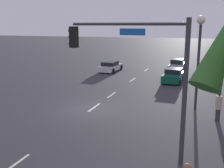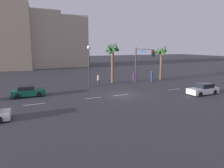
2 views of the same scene
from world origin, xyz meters
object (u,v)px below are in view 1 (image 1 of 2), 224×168
at_px(traffic_signal, 142,65).
at_px(pedestrian_0, 218,106).
at_px(car_1, 173,76).
at_px(streetlamp, 199,46).
at_px(car_3, 177,65).
at_px(car_0, 111,67).

relative_size(traffic_signal, pedestrian_0, 3.35).
height_order(car_1, streetlamp, streetlamp).
bearing_deg(streetlamp, traffic_signal, -14.22).
distance_m(car_3, pedestrian_0, 19.32).
bearing_deg(car_0, streetlamp, 39.84).
bearing_deg(car_3, car_1, 3.31).
bearing_deg(car_3, pedestrian_0, 13.43).
distance_m(traffic_signal, pedestrian_0, 7.68).
bearing_deg(car_3, car_0, -65.36).
height_order(car_1, car_3, car_3).
xyz_separation_m(car_0, car_3, (-3.62, 7.89, 0.07)).
relative_size(streetlamp, pedestrian_0, 3.52).
bearing_deg(pedestrian_0, car_3, -166.57).
relative_size(car_3, traffic_signal, 0.71).
distance_m(car_0, traffic_signal, 23.30).
xyz_separation_m(car_0, pedestrian_0, (15.17, 12.37, 0.36)).
bearing_deg(pedestrian_0, car_1, -159.99).
distance_m(car_1, pedestrian_0, 11.81).
height_order(car_0, streetlamp, streetlamp).
bearing_deg(streetlamp, car_1, -163.80).
xyz_separation_m(car_3, traffic_signal, (24.85, 1.03, 3.50)).
relative_size(traffic_signal, streetlamp, 0.95).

